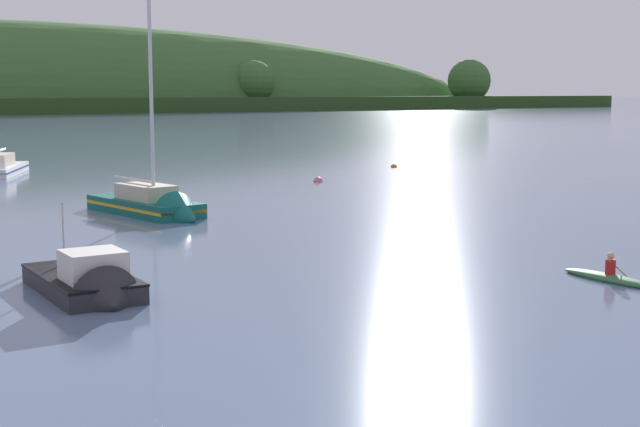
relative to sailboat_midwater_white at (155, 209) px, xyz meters
The scene contains 6 objects.
far_shoreline_hill 227.45m from the sailboat_midwater_white, 81.48° to the left, with size 429.25×102.39×51.34m.
sailboat_midwater_white is the anchor object (origin of this frame).
fishing_boat_moored 17.12m from the sailboat_midwater_white, 114.50° to the right, with size 2.60×5.47×3.38m.
canoe_with_paddler 22.59m from the sailboat_midwater_white, 69.68° to the right, with size 1.47×3.61×1.02m.
mooring_buoy_foreground 18.00m from the sailboat_midwater_white, 35.87° to the left, with size 0.62×0.62×0.70m.
mooring_buoy_midchannel 30.52m from the sailboat_midwater_white, 34.83° to the left, with size 0.51×0.51×0.59m.
Camera 1 is at (-18.45, 7.39, 5.92)m, focal length 50.29 mm.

